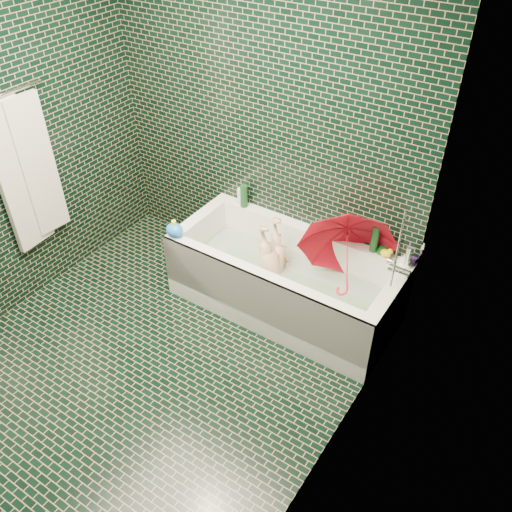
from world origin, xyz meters
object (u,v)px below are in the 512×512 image
Objects in this scene: child at (275,270)px; bath_toy at (175,230)px; bathtub at (284,286)px; rubber_duck at (387,253)px; umbrella at (347,258)px.

bath_toy is at bearing -52.52° from child.
bath_toy is at bearing -159.26° from bathtub.
bath_toy is (-1.42, -0.63, 0.02)m from rubber_duck.
umbrella is 0.30m from rubber_duck.
umbrella is (0.53, 0.08, 0.29)m from child.
bathtub is at bearing 10.64° from bath_toy.
bath_toy reaches higher than child.
bathtub is at bearing 174.71° from umbrella.
rubber_duck is (0.73, 0.30, 0.28)m from child.
umbrella is at bearing -115.78° from rubber_duck.
umbrella reaches higher than bath_toy.
rubber_duck is (0.64, 0.33, 0.38)m from bathtub.
child is at bearing -141.72° from rubber_duck.
umbrella reaches higher than child.
bath_toy is at bearing -140.35° from rubber_duck.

